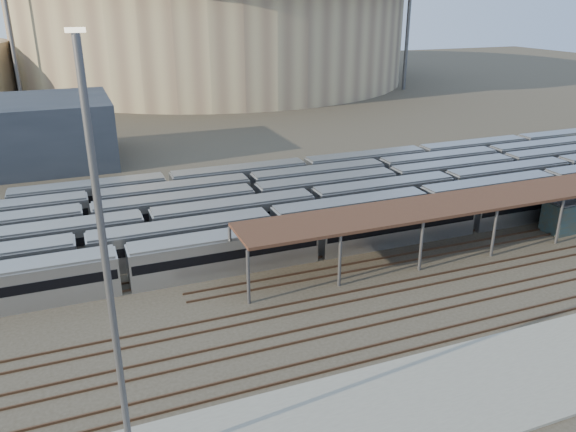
{
  "coord_description": "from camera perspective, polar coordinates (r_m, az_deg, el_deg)",
  "views": [
    {
      "loc": [
        -20.32,
        -39.06,
        24.4
      ],
      "look_at": [
        -0.18,
        12.0,
        3.02
      ],
      "focal_mm": 35.0,
      "sensor_mm": 36.0,
      "label": 1
    }
  ],
  "objects": [
    {
      "name": "floodlight_3",
      "position": [
        199.36,
        -19.68,
        19.05
      ],
      "size": [
        4.0,
        1.0,
        38.4
      ],
      "color": "#504F53",
      "rests_on": "ground"
    },
    {
      "name": "subway_trains",
      "position": [
        65.73,
        -0.35,
        1.17
      ],
      "size": [
        123.08,
        23.9,
        3.6
      ],
      "color": "#AAAAAE",
      "rests_on": "ground"
    },
    {
      "name": "ground",
      "position": [
        50.34,
        5.26,
        -7.81
      ],
      "size": [
        420.0,
        420.0,
        0.0
      ],
      "primitive_type": "plane",
      "color": "#383026",
      "rests_on": "ground"
    },
    {
      "name": "floodlight_2",
      "position": [
        165.86,
        12.18,
        19.54
      ],
      "size": [
        4.0,
        1.0,
        38.4
      ],
      "color": "#504F53",
      "rests_on": "ground"
    },
    {
      "name": "empty_tracks",
      "position": [
        46.52,
        8.05,
        -10.46
      ],
      "size": [
        170.0,
        9.62,
        0.18
      ],
      "color": "#4C3323",
      "rests_on": "ground"
    },
    {
      "name": "inspection_shed",
      "position": [
        63.42,
        21.82,
        1.88
      ],
      "size": [
        60.3,
        6.0,
        5.3
      ],
      "color": "#504F53",
      "rests_on": "ground"
    },
    {
      "name": "apron",
      "position": [
        37.47,
        8.83,
        -19.45
      ],
      "size": [
        50.0,
        9.0,
        0.2
      ],
      "primitive_type": "cube",
      "color": "gray",
      "rests_on": "ground"
    },
    {
      "name": "stadium",
      "position": [
        184.88,
        -7.73,
        18.64
      ],
      "size": [
        124.0,
        124.0,
        32.5
      ],
      "color": "tan",
      "rests_on": "ground"
    },
    {
      "name": "yard_light_pole",
      "position": [
        28.42,
        -17.84,
        -6.1
      ],
      "size": [
        0.81,
        0.36,
        23.09
      ],
      "color": "#504F53",
      "rests_on": "apron"
    },
    {
      "name": "floodlight_0",
      "position": [
        149.42,
        -26.6,
        17.74
      ],
      "size": [
        4.0,
        1.0,
        38.4
      ],
      "color": "#504F53",
      "rests_on": "ground"
    }
  ]
}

